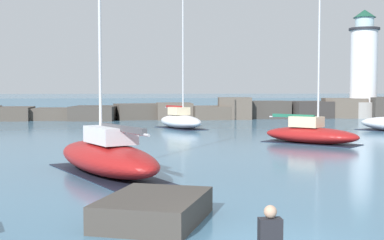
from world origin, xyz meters
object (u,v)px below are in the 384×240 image
lighthouse (364,72)px  sailboat_moored_2 (107,156)px  sailboat_moored_0 (310,133)px  sailboat_moored_5 (180,120)px

lighthouse → sailboat_moored_2: bearing=-125.8°
lighthouse → sailboat_moored_0: bearing=-119.4°
lighthouse → sailboat_moored_0: 30.75m
sailboat_moored_2 → sailboat_moored_5: 23.91m
sailboat_moored_2 → sailboat_moored_5: sailboat_moored_2 is taller
sailboat_moored_5 → sailboat_moored_0: bearing=-61.7°
lighthouse → sailboat_moored_2: 45.86m
lighthouse → sailboat_moored_0: size_ratio=1.30×
lighthouse → sailboat_moored_5: 26.14m
lighthouse → sailboat_moored_0: lighthouse is taller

